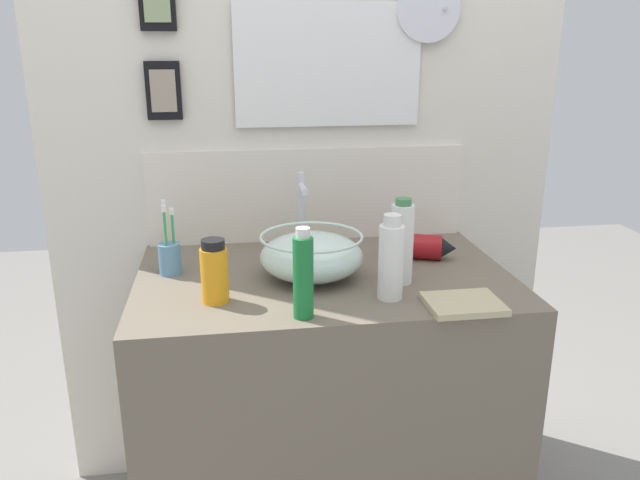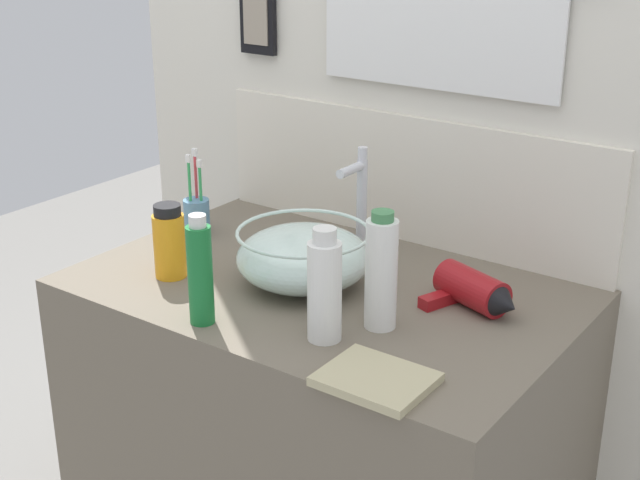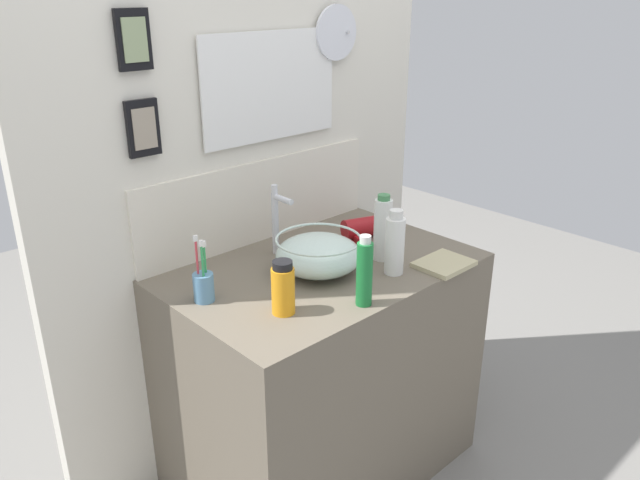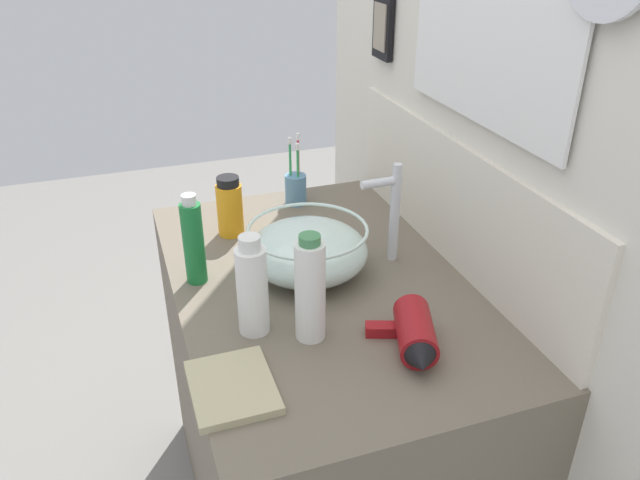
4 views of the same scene
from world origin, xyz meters
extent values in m
cube|color=#6B6051|center=(0.00, 0.00, 0.42)|extent=(1.03, 0.67, 0.84)
cube|color=silver|center=(0.00, 0.37, 1.27)|extent=(1.63, 0.06, 2.55)
cube|color=silver|center=(0.00, 0.33, 0.99)|extent=(1.01, 0.02, 0.30)
cube|color=white|center=(0.06, 0.33, 1.39)|extent=(0.51, 0.01, 0.31)
cube|color=white|center=(0.06, 0.32, 1.39)|extent=(0.57, 0.01, 0.37)
cube|color=black|center=(-0.43, 0.32, 1.32)|extent=(0.10, 0.02, 0.17)
cube|color=gray|center=(-0.43, 0.31, 1.32)|extent=(0.07, 0.01, 0.12)
ellipsoid|color=silver|center=(-0.04, -0.02, 0.90)|extent=(0.28, 0.28, 0.12)
torus|color=silver|center=(-0.04, -0.02, 0.96)|extent=(0.28, 0.28, 0.01)
torus|color=#B2B7BC|center=(-0.04, -0.02, 0.85)|extent=(0.11, 0.11, 0.01)
cylinder|color=silver|center=(-0.04, 0.20, 0.95)|extent=(0.02, 0.02, 0.22)
cylinder|color=silver|center=(-0.04, 0.15, 1.05)|extent=(0.02, 0.09, 0.02)
cylinder|color=silver|center=(-0.04, 0.20, 1.08)|extent=(0.02, 0.02, 0.03)
cylinder|color=maroon|center=(0.29, 0.09, 0.88)|extent=(0.17, 0.12, 0.07)
cone|color=black|center=(0.38, 0.06, 0.88)|extent=(0.06, 0.07, 0.06)
cube|color=maroon|center=(0.24, 0.06, 0.85)|extent=(0.06, 0.09, 0.02)
cylinder|color=#598CB2|center=(-0.42, 0.07, 0.88)|extent=(0.06, 0.06, 0.09)
cylinder|color=green|center=(-0.41, 0.07, 0.93)|extent=(0.01, 0.01, 0.16)
cube|color=white|center=(-0.41, 0.07, 1.02)|extent=(0.01, 0.01, 0.02)
cylinder|color=#D83F4C|center=(-0.43, 0.08, 0.94)|extent=(0.01, 0.01, 0.19)
cube|color=white|center=(-0.43, 0.08, 1.04)|extent=(0.01, 0.01, 0.02)
cylinder|color=green|center=(-0.43, 0.05, 0.93)|extent=(0.01, 0.01, 0.18)
cube|color=white|center=(-0.43, 0.05, 1.03)|extent=(0.01, 0.01, 0.02)
cylinder|color=white|center=(0.14, -0.19, 0.94)|extent=(0.06, 0.06, 0.19)
cylinder|color=silver|center=(0.14, -0.19, 1.05)|extent=(0.04, 0.04, 0.03)
cylinder|color=orange|center=(-0.30, -0.15, 0.91)|extent=(0.07, 0.07, 0.14)
cylinder|color=black|center=(-0.30, -0.15, 0.99)|extent=(0.06, 0.06, 0.02)
cylinder|color=white|center=(0.19, -0.09, 0.95)|extent=(0.06, 0.06, 0.21)
cylinder|color=#3F7F4C|center=(0.19, -0.09, 1.06)|extent=(0.04, 0.04, 0.02)
cylinder|color=#197233|center=(-0.09, -0.27, 0.94)|extent=(0.05, 0.05, 0.20)
cylinder|color=silver|center=(-0.09, -0.27, 1.05)|extent=(0.03, 0.03, 0.02)
cube|color=tan|center=(0.30, -0.28, 0.85)|extent=(0.18, 0.15, 0.02)
camera|label=1|loc=(-0.26, -1.61, 1.46)|focal=35.00mm
camera|label=2|loc=(0.98, -1.39, 1.61)|focal=50.00mm
camera|label=3|loc=(-1.30, -1.37, 1.72)|focal=35.00mm
camera|label=4|loc=(1.16, -0.41, 1.62)|focal=35.00mm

